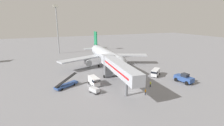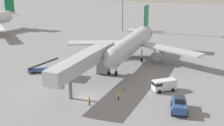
{
  "view_description": "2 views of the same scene",
  "coord_description": "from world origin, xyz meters",
  "px_view_note": "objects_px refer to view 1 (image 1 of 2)",
  "views": [
    {
      "loc": [
        -20.23,
        -34.09,
        17.75
      ],
      "look_at": [
        1.49,
        17.3,
        3.23
      ],
      "focal_mm": 26.99,
      "sensor_mm": 36.0,
      "label": 1
    },
    {
      "loc": [
        21.56,
        -47.59,
        23.6
      ],
      "look_at": [
        -0.65,
        15.99,
        1.82
      ],
      "focal_mm": 49.27,
      "sensor_mm": 36.0,
      "label": 2
    }
  ],
  "objects_px": {
    "jet_bridge": "(117,67)",
    "belt_loader_truck": "(66,84)",
    "airplane_at_gate": "(105,55)",
    "service_van_rear_left": "(156,72)",
    "apron_light_mast": "(57,20)",
    "service_van_near_center": "(94,81)",
    "baggage_cart_near_left": "(94,90)",
    "ground_crew_worker_foreground": "(145,92)",
    "safety_cone_alpha": "(139,80)",
    "pushback_tug": "(184,78)",
    "ground_crew_worker_midground": "(150,84)"
  },
  "relations": [
    {
      "from": "pushback_tug",
      "to": "service_van_rear_left",
      "type": "relative_size",
      "value": 1.18
    },
    {
      "from": "belt_loader_truck",
      "to": "apron_light_mast",
      "type": "bearing_deg",
      "value": 86.13
    },
    {
      "from": "service_van_near_center",
      "to": "apron_light_mast",
      "type": "bearing_deg",
      "value": 94.43
    },
    {
      "from": "pushback_tug",
      "to": "safety_cone_alpha",
      "type": "xyz_separation_m",
      "value": [
        -11.51,
        6.01,
        -0.96
      ]
    },
    {
      "from": "airplane_at_gate",
      "to": "jet_bridge",
      "type": "xyz_separation_m",
      "value": [
        -3.92,
        -19.3,
        0.81
      ]
    },
    {
      "from": "jet_bridge",
      "to": "service_van_near_center",
      "type": "height_order",
      "value": "jet_bridge"
    },
    {
      "from": "jet_bridge",
      "to": "safety_cone_alpha",
      "type": "bearing_deg",
      "value": 7.82
    },
    {
      "from": "airplane_at_gate",
      "to": "pushback_tug",
      "type": "xyz_separation_m",
      "value": [
        15.05,
        -24.28,
        -3.32
      ]
    },
    {
      "from": "belt_loader_truck",
      "to": "service_van_rear_left",
      "type": "distance_m",
      "value": 27.86
    },
    {
      "from": "belt_loader_truck",
      "to": "ground_crew_worker_midground",
      "type": "bearing_deg",
      "value": -22.81
    },
    {
      "from": "belt_loader_truck",
      "to": "service_van_near_center",
      "type": "height_order",
      "value": "belt_loader_truck"
    },
    {
      "from": "service_van_near_center",
      "to": "ground_crew_worker_foreground",
      "type": "height_order",
      "value": "service_van_near_center"
    },
    {
      "from": "service_van_near_center",
      "to": "baggage_cart_near_left",
      "type": "height_order",
      "value": "service_van_near_center"
    },
    {
      "from": "pushback_tug",
      "to": "apron_light_mast",
      "type": "relative_size",
      "value": 0.23
    },
    {
      "from": "airplane_at_gate",
      "to": "service_van_rear_left",
      "type": "relative_size",
      "value": 7.42
    },
    {
      "from": "airplane_at_gate",
      "to": "belt_loader_truck",
      "type": "bearing_deg",
      "value": -139.02
    },
    {
      "from": "jet_bridge",
      "to": "service_van_rear_left",
      "type": "height_order",
      "value": "jet_bridge"
    },
    {
      "from": "belt_loader_truck",
      "to": "ground_crew_worker_midground",
      "type": "relative_size",
      "value": 4.1
    },
    {
      "from": "jet_bridge",
      "to": "belt_loader_truck",
      "type": "relative_size",
      "value": 3.32
    },
    {
      "from": "baggage_cart_near_left",
      "to": "ground_crew_worker_foreground",
      "type": "height_order",
      "value": "ground_crew_worker_foreground"
    },
    {
      "from": "service_van_near_center",
      "to": "jet_bridge",
      "type": "bearing_deg",
      "value": -28.53
    },
    {
      "from": "pushback_tug",
      "to": "ground_crew_worker_midground",
      "type": "height_order",
      "value": "pushback_tug"
    },
    {
      "from": "airplane_at_gate",
      "to": "safety_cone_alpha",
      "type": "distance_m",
      "value": 19.1
    },
    {
      "from": "airplane_at_gate",
      "to": "ground_crew_worker_midground",
      "type": "xyz_separation_m",
      "value": [
        4.13,
        -23.36,
        -3.72
      ]
    },
    {
      "from": "ground_crew_worker_midground",
      "to": "apron_light_mast",
      "type": "distance_m",
      "value": 62.89
    },
    {
      "from": "jet_bridge",
      "to": "apron_light_mast",
      "type": "relative_size",
      "value": 0.91
    },
    {
      "from": "ground_crew_worker_foreground",
      "to": "belt_loader_truck",
      "type": "bearing_deg",
      "value": 143.25
    },
    {
      "from": "baggage_cart_near_left",
      "to": "service_van_rear_left",
      "type": "bearing_deg",
      "value": 12.16
    },
    {
      "from": "airplane_at_gate",
      "to": "ground_crew_worker_foreground",
      "type": "relative_size",
      "value": 21.65
    },
    {
      "from": "jet_bridge",
      "to": "apron_light_mast",
      "type": "distance_m",
      "value": 56.15
    },
    {
      "from": "pushback_tug",
      "to": "belt_loader_truck",
      "type": "xyz_separation_m",
      "value": [
        -31.83,
        9.71,
        -0.51
      ]
    },
    {
      "from": "apron_light_mast",
      "to": "airplane_at_gate",
      "type": "bearing_deg",
      "value": -68.86
    },
    {
      "from": "airplane_at_gate",
      "to": "belt_loader_truck",
      "type": "distance_m",
      "value": 22.54
    },
    {
      "from": "apron_light_mast",
      "to": "belt_loader_truck",
      "type": "bearing_deg",
      "value": -93.87
    },
    {
      "from": "baggage_cart_near_left",
      "to": "ground_crew_worker_foreground",
      "type": "relative_size",
      "value": 1.8
    },
    {
      "from": "baggage_cart_near_left",
      "to": "safety_cone_alpha",
      "type": "relative_size",
      "value": 4.51
    },
    {
      "from": "belt_loader_truck",
      "to": "ground_crew_worker_foreground",
      "type": "xyz_separation_m",
      "value": [
        16.79,
        -12.54,
        0.1
      ]
    },
    {
      "from": "jet_bridge",
      "to": "service_van_rear_left",
      "type": "distance_m",
      "value": 15.77
    },
    {
      "from": "pushback_tug",
      "to": "safety_cone_alpha",
      "type": "height_order",
      "value": "pushback_tug"
    },
    {
      "from": "ground_crew_worker_midground",
      "to": "apron_light_mast",
      "type": "relative_size",
      "value": 0.07
    },
    {
      "from": "baggage_cart_near_left",
      "to": "safety_cone_alpha",
      "type": "distance_m",
      "value": 14.76
    },
    {
      "from": "ground_crew_worker_foreground",
      "to": "safety_cone_alpha",
      "type": "bearing_deg",
      "value": 68.23
    },
    {
      "from": "jet_bridge",
      "to": "service_van_near_center",
      "type": "xyz_separation_m",
      "value": [
        -5.56,
        3.02,
        -4.07
      ]
    },
    {
      "from": "airplane_at_gate",
      "to": "service_van_near_center",
      "type": "bearing_deg",
      "value": -120.24
    },
    {
      "from": "pushback_tug",
      "to": "apron_light_mast",
      "type": "distance_m",
      "value": 67.47
    },
    {
      "from": "airplane_at_gate",
      "to": "service_van_rear_left",
      "type": "distance_m",
      "value": 20.02
    },
    {
      "from": "jet_bridge",
      "to": "pushback_tug",
      "type": "bearing_deg",
      "value": -14.71
    },
    {
      "from": "pushback_tug",
      "to": "belt_loader_truck",
      "type": "height_order",
      "value": "belt_loader_truck"
    },
    {
      "from": "pushback_tug",
      "to": "service_van_near_center",
      "type": "relative_size",
      "value": 1.22
    },
    {
      "from": "airplane_at_gate",
      "to": "baggage_cart_near_left",
      "type": "distance_m",
      "value": 24.08
    }
  ]
}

